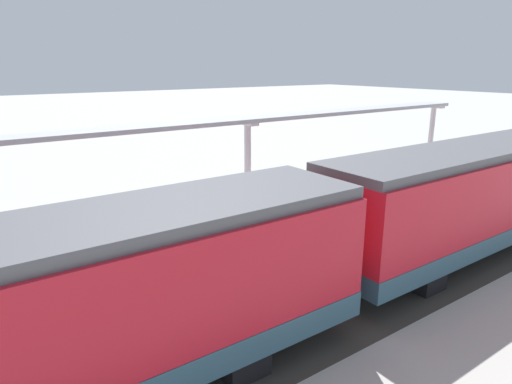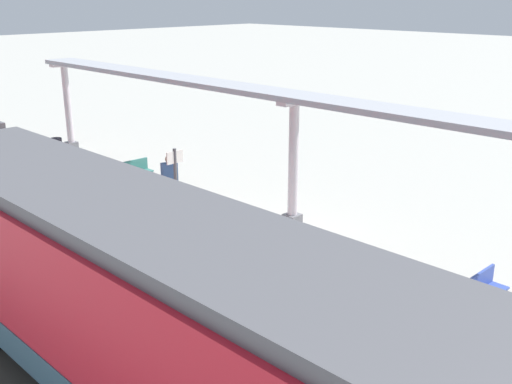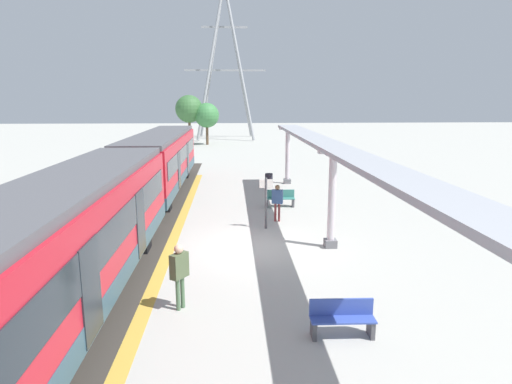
{
  "view_description": "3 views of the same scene",
  "coord_description": "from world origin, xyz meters",
  "px_view_note": "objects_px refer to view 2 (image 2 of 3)",
  "views": [
    {
      "loc": [
        -11.88,
        9.96,
        5.83
      ],
      "look_at": [
        0.92,
        0.9,
        1.33
      ],
      "focal_mm": 31.29,
      "sensor_mm": 36.0,
      "label": 1
    },
    {
      "loc": [
        -9.48,
        -10.83,
        6.38
      ],
      "look_at": [
        0.57,
        -0.86,
        1.7
      ],
      "focal_mm": 42.24,
      "sensor_mm": 36.0,
      "label": 2
    },
    {
      "loc": [
        -0.79,
        -15.47,
        5.4
      ],
      "look_at": [
        0.08,
        -0.22,
        2.17
      ],
      "focal_mm": 30.78,
      "sensor_mm": 36.0,
      "label": 3
    }
  ],
  "objects_px": {
    "train_near_carriage": "(178,329)",
    "passenger_waiting_near_edge": "(301,306)",
    "canopy_pillar_third": "(68,106)",
    "bench_near_end": "(131,173)",
    "platform_info_sign": "(176,178)",
    "passenger_by_the_benches": "(170,175)",
    "canopy_pillar_second": "(293,163)",
    "bench_mid_platform": "(480,295)",
    "trash_bin": "(57,149)"
  },
  "relations": [
    {
      "from": "canopy_pillar_second",
      "to": "bench_mid_platform",
      "type": "xyz_separation_m",
      "value": [
        -1.13,
        -6.2,
        -1.4
      ]
    },
    {
      "from": "trash_bin",
      "to": "platform_info_sign",
      "type": "distance_m",
      "value": 9.02
    },
    {
      "from": "passenger_waiting_near_edge",
      "to": "bench_mid_platform",
      "type": "bearing_deg",
      "value": -21.73
    },
    {
      "from": "bench_near_end",
      "to": "passenger_waiting_near_edge",
      "type": "xyz_separation_m",
      "value": [
        -3.85,
        -11.07,
        0.66
      ]
    },
    {
      "from": "bench_near_end",
      "to": "platform_info_sign",
      "type": "xyz_separation_m",
      "value": [
        -1.03,
        -3.87,
        0.89
      ]
    },
    {
      "from": "train_near_carriage",
      "to": "bench_near_end",
      "type": "height_order",
      "value": "train_near_carriage"
    },
    {
      "from": "train_near_carriage",
      "to": "canopy_pillar_third",
      "type": "xyz_separation_m",
      "value": [
        7.78,
        17.38,
        0.01
      ]
    },
    {
      "from": "train_near_carriage",
      "to": "canopy_pillar_third",
      "type": "height_order",
      "value": "canopy_pillar_third"
    },
    {
      "from": "canopy_pillar_second",
      "to": "passenger_waiting_near_edge",
      "type": "bearing_deg",
      "value": -137.28
    },
    {
      "from": "bench_mid_platform",
      "to": "passenger_by_the_benches",
      "type": "distance_m",
      "value": 9.87
    },
    {
      "from": "bench_mid_platform",
      "to": "canopy_pillar_second",
      "type": "bearing_deg",
      "value": 79.64
    },
    {
      "from": "bench_near_end",
      "to": "bench_mid_platform",
      "type": "xyz_separation_m",
      "value": [
        0.05,
        -12.63,
        0.0
      ]
    },
    {
      "from": "canopy_pillar_second",
      "to": "canopy_pillar_third",
      "type": "relative_size",
      "value": 1.0
    },
    {
      "from": "trash_bin",
      "to": "passenger_waiting_near_edge",
      "type": "relative_size",
      "value": 0.5
    },
    {
      "from": "train_near_carriage",
      "to": "passenger_waiting_near_edge",
      "type": "relative_size",
      "value": 8.34
    },
    {
      "from": "bench_mid_platform",
      "to": "platform_info_sign",
      "type": "height_order",
      "value": "platform_info_sign"
    },
    {
      "from": "trash_bin",
      "to": "platform_info_sign",
      "type": "bearing_deg",
      "value": -95.72
    },
    {
      "from": "platform_info_sign",
      "to": "bench_near_end",
      "type": "bearing_deg",
      "value": 75.11
    },
    {
      "from": "train_near_carriage",
      "to": "bench_near_end",
      "type": "distance_m",
      "value": 12.98
    },
    {
      "from": "train_near_carriage",
      "to": "passenger_by_the_benches",
      "type": "xyz_separation_m",
      "value": [
        6.16,
        8.31,
        -0.78
      ]
    },
    {
      "from": "bench_near_end",
      "to": "passenger_by_the_benches",
      "type": "height_order",
      "value": "passenger_by_the_benches"
    },
    {
      "from": "train_near_carriage",
      "to": "bench_mid_platform",
      "type": "height_order",
      "value": "train_near_carriage"
    },
    {
      "from": "bench_near_end",
      "to": "passenger_by_the_benches",
      "type": "xyz_separation_m",
      "value": [
        -0.43,
        -2.78,
        0.61
      ]
    },
    {
      "from": "bench_mid_platform",
      "to": "trash_bin",
      "type": "relative_size",
      "value": 1.72
    },
    {
      "from": "platform_info_sign",
      "to": "passenger_waiting_near_edge",
      "type": "relative_size",
      "value": 1.24
    },
    {
      "from": "train_near_carriage",
      "to": "platform_info_sign",
      "type": "height_order",
      "value": "train_near_carriage"
    },
    {
      "from": "passenger_waiting_near_edge",
      "to": "passenger_by_the_benches",
      "type": "distance_m",
      "value": 8.97
    },
    {
      "from": "bench_mid_platform",
      "to": "platform_info_sign",
      "type": "distance_m",
      "value": 8.86
    },
    {
      "from": "canopy_pillar_third",
      "to": "trash_bin",
      "type": "distance_m",
      "value": 2.28
    },
    {
      "from": "platform_info_sign",
      "to": "passenger_waiting_near_edge",
      "type": "bearing_deg",
      "value": -111.4
    },
    {
      "from": "bench_near_end",
      "to": "trash_bin",
      "type": "height_order",
      "value": "trash_bin"
    },
    {
      "from": "canopy_pillar_second",
      "to": "passenger_by_the_benches",
      "type": "xyz_separation_m",
      "value": [
        -1.61,
        3.64,
        -0.79
      ]
    },
    {
      "from": "train_near_carriage",
      "to": "platform_info_sign",
      "type": "bearing_deg",
      "value": 52.39
    },
    {
      "from": "train_near_carriage",
      "to": "canopy_pillar_second",
      "type": "bearing_deg",
      "value": 30.99
    },
    {
      "from": "train_near_carriage",
      "to": "passenger_by_the_benches",
      "type": "relative_size",
      "value": 8.77
    },
    {
      "from": "platform_info_sign",
      "to": "passenger_by_the_benches",
      "type": "relative_size",
      "value": 1.31
    },
    {
      "from": "canopy_pillar_third",
      "to": "bench_near_end",
      "type": "height_order",
      "value": "canopy_pillar_third"
    },
    {
      "from": "trash_bin",
      "to": "platform_info_sign",
      "type": "xyz_separation_m",
      "value": [
        -0.89,
        -8.93,
        0.89
      ]
    },
    {
      "from": "canopy_pillar_third",
      "to": "passenger_waiting_near_edge",
      "type": "bearing_deg",
      "value": -106.16
    },
    {
      "from": "train_near_carriage",
      "to": "platform_info_sign",
      "type": "relative_size",
      "value": 6.71
    },
    {
      "from": "canopy_pillar_third",
      "to": "platform_info_sign",
      "type": "xyz_separation_m",
      "value": [
        -2.21,
        -10.16,
        -0.51
      ]
    },
    {
      "from": "passenger_by_the_benches",
      "to": "trash_bin",
      "type": "bearing_deg",
      "value": 87.84
    },
    {
      "from": "canopy_pillar_third",
      "to": "bench_near_end",
      "type": "bearing_deg",
      "value": -100.63
    },
    {
      "from": "trash_bin",
      "to": "passenger_by_the_benches",
      "type": "distance_m",
      "value": 7.87
    },
    {
      "from": "bench_near_end",
      "to": "platform_info_sign",
      "type": "relative_size",
      "value": 0.69
    },
    {
      "from": "canopy_pillar_third",
      "to": "bench_mid_platform",
      "type": "relative_size",
      "value": 2.41
    },
    {
      "from": "canopy_pillar_second",
      "to": "platform_info_sign",
      "type": "distance_m",
      "value": 3.42
    },
    {
      "from": "canopy_pillar_second",
      "to": "trash_bin",
      "type": "bearing_deg",
      "value": 96.54
    },
    {
      "from": "canopy_pillar_third",
      "to": "passenger_by_the_benches",
      "type": "relative_size",
      "value": 2.16
    },
    {
      "from": "train_near_carriage",
      "to": "passenger_waiting_near_edge",
      "type": "distance_m",
      "value": 2.84
    }
  ]
}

